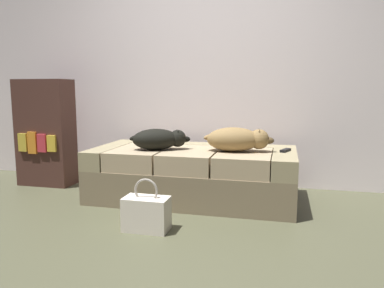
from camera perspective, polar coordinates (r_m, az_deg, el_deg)
ground_plane at (r=2.48m, az=-6.07°, el=-15.40°), size 10.00×10.00×0.00m
back_wall at (r=4.00m, az=2.55°, el=14.13°), size 6.40×0.10×2.80m
couch at (r=3.41m, az=0.21°, el=-4.62°), size 1.81×0.88×0.47m
dog_dark at (r=3.31m, az=-5.00°, el=0.75°), size 0.53×0.37×0.19m
dog_tan at (r=3.22m, az=7.03°, el=0.72°), size 0.62×0.31×0.21m
tv_remote at (r=3.31m, az=14.13°, el=-0.95°), size 0.10×0.16×0.02m
handbag at (r=2.70m, az=-6.99°, el=-10.47°), size 0.32×0.18×0.38m
bookshelf at (r=4.18m, az=-21.51°, el=1.62°), size 0.56×0.30×1.10m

